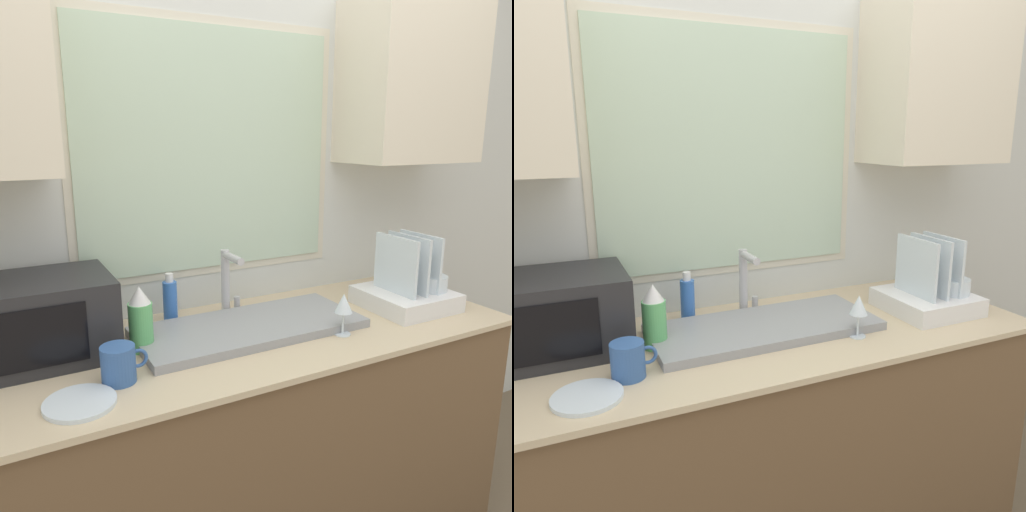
% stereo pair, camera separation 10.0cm
% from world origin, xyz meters
% --- Properties ---
extents(countertop, '(1.88, 0.70, 0.91)m').
position_xyz_m(countertop, '(0.00, 0.34, 0.46)').
color(countertop, brown).
rests_on(countertop, ground_plane).
extents(wall_back, '(6.00, 0.38, 2.60)m').
position_xyz_m(wall_back, '(0.00, 0.66, 1.40)').
color(wall_back, silver).
rests_on(wall_back, ground_plane).
extents(sink_basin, '(0.78, 0.34, 0.03)m').
position_xyz_m(sink_basin, '(-0.00, 0.35, 0.93)').
color(sink_basin, gray).
rests_on(sink_basin, countertop).
extents(faucet, '(0.08, 0.15, 0.25)m').
position_xyz_m(faucet, '(0.00, 0.53, 1.06)').
color(faucet, '#B7B7BC').
rests_on(faucet, countertop).
extents(microwave, '(0.40, 0.33, 0.25)m').
position_xyz_m(microwave, '(-0.64, 0.47, 1.04)').
color(microwave, '#232326').
rests_on(microwave, countertop).
extents(dish_rack, '(0.31, 0.32, 0.29)m').
position_xyz_m(dish_rack, '(0.66, 0.28, 0.98)').
color(dish_rack, white).
rests_on(dish_rack, countertop).
extents(spray_bottle, '(0.08, 0.08, 0.21)m').
position_xyz_m(spray_bottle, '(-0.37, 0.37, 1.02)').
color(spray_bottle, '#59B266').
rests_on(spray_bottle, countertop).
extents(soap_bottle, '(0.05, 0.05, 0.18)m').
position_xyz_m(soap_bottle, '(-0.21, 0.57, 0.99)').
color(soap_bottle, blue).
rests_on(soap_bottle, countertop).
extents(mug_near_sink, '(0.13, 0.09, 0.10)m').
position_xyz_m(mug_near_sink, '(-0.49, 0.20, 0.97)').
color(mug_near_sink, '#335999').
rests_on(mug_near_sink, countertop).
extents(wine_glass, '(0.06, 0.06, 0.15)m').
position_xyz_m(wine_glass, '(0.26, 0.17, 1.02)').
color(wine_glass, silver).
rests_on(wine_glass, countertop).
extents(small_plate, '(0.18, 0.18, 0.01)m').
position_xyz_m(small_plate, '(-0.60, 0.12, 0.92)').
color(small_plate, silver).
rests_on(small_plate, countertop).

